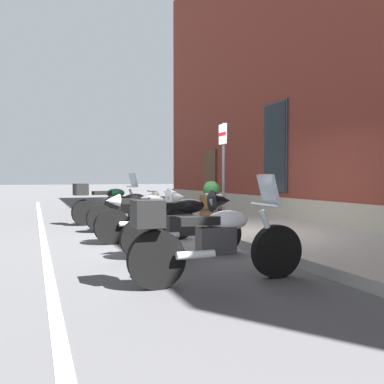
% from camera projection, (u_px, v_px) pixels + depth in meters
% --- Properties ---
extents(ground_plane, '(140.00, 140.00, 0.00)m').
position_uv_depth(ground_plane, '(209.00, 238.00, 8.75)').
color(ground_plane, '#424244').
extents(sidewalk, '(29.31, 3.02, 0.16)m').
position_uv_depth(sidewalk, '(273.00, 231.00, 9.27)').
color(sidewalk, gray).
rests_on(sidewalk, ground_plane).
extents(lane_stripe, '(29.31, 0.12, 0.01)m').
position_uv_depth(lane_stripe, '(45.00, 247.00, 7.63)').
color(lane_stripe, silver).
rests_on(lane_stripe, ground_plane).
extents(motorcycle_green_touring, '(0.77, 2.14, 1.38)m').
position_uv_depth(motorcycle_green_touring, '(108.00, 203.00, 11.32)').
color(motorcycle_green_touring, black).
rests_on(motorcycle_green_touring, ground_plane).
extents(motorcycle_black_naked, '(0.62, 2.07, 0.94)m').
position_uv_depth(motorcycle_black_naked, '(132.00, 211.00, 9.94)').
color(motorcycle_black_naked, black).
rests_on(motorcycle_black_naked, ground_plane).
extents(motorcycle_white_sport, '(0.62, 2.04, 1.04)m').
position_uv_depth(motorcycle_white_sport, '(150.00, 213.00, 8.24)').
color(motorcycle_white_sport, black).
rests_on(motorcycle_white_sport, ground_plane).
extents(motorcycle_black_sport, '(0.62, 2.04, 1.04)m').
position_uv_depth(motorcycle_black_sport, '(188.00, 220.00, 6.78)').
color(motorcycle_black_sport, black).
rests_on(motorcycle_black_sport, ground_plane).
extents(motorcycle_silver_touring, '(0.62, 2.20, 1.29)m').
position_uv_depth(motorcycle_silver_touring, '(211.00, 238.00, 4.95)').
color(motorcycle_silver_touring, black).
rests_on(motorcycle_silver_touring, ground_plane).
extents(parking_sign, '(0.36, 0.07, 2.30)m').
position_uv_depth(parking_sign, '(223.00, 159.00, 9.42)').
color(parking_sign, '#4C4C51').
rests_on(parking_sign, sidewalk).
extents(barrel_planter, '(0.60, 0.60, 1.01)m').
position_uv_depth(barrel_planter, '(211.00, 205.00, 10.26)').
color(barrel_planter, brown).
rests_on(barrel_planter, sidewalk).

